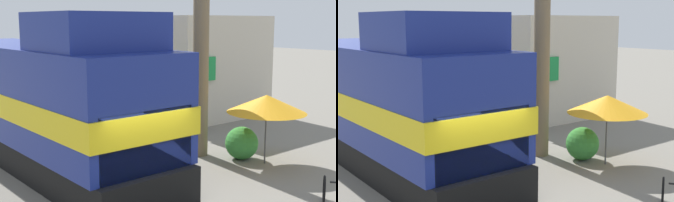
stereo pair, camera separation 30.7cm
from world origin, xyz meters
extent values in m
cube|color=#4C4742|center=(0.72, 0.00, 0.07)|extent=(0.08, 28.70, 0.15)
cube|color=black|center=(0.00, 5.57, 0.48)|extent=(2.90, 12.54, 0.96)
cube|color=navy|center=(0.00, 5.57, 2.38)|extent=(3.15, 12.04, 2.84)
cube|color=yellow|center=(0.00, 5.57, 2.10)|extent=(3.19, 12.17, 0.70)
cube|color=yellow|center=(0.00, 0.43, 1.74)|extent=(2.68, 1.76, 1.56)
cube|color=navy|center=(0.00, 1.81, 4.29)|extent=(2.96, 2.76, 0.98)
cylinder|color=#4C4C4C|center=(5.35, 0.42, 1.06)|extent=(0.05, 0.05, 2.11)
cone|color=orange|center=(5.35, 0.42, 1.97)|extent=(2.53, 2.53, 0.57)
cube|color=#595959|center=(6.98, 5.33, 1.02)|extent=(0.12, 0.12, 2.04)
cube|color=#198C3F|center=(6.98, 5.33, 2.55)|extent=(1.95, 0.08, 1.02)
sphere|color=#388C38|center=(5.13, 1.23, 0.55)|extent=(1.10, 1.10, 1.10)
torus|color=black|center=(3.91, -2.65, 0.35)|extent=(0.61, 0.43, 0.70)
cube|color=beige|center=(9.21, 7.52, 2.39)|extent=(5.55, 4.24, 4.79)
camera|label=1|loc=(-6.33, -8.87, 4.56)|focal=50.00mm
camera|label=2|loc=(-6.09, -9.06, 4.56)|focal=50.00mm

